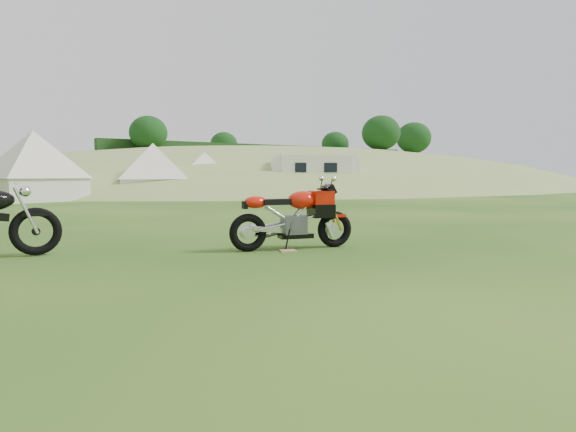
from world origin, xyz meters
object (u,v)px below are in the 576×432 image
tent_mid (154,171)px  caravan (314,175)px  tent_right (205,173)px  sport_motorcycle (293,213)px  tent_left (34,168)px  plywood_board (288,251)px

tent_mid → caravan: bearing=-0.8°
tent_right → caravan: (4.91, -3.74, -0.13)m
tent_mid → tent_right: 3.47m
sport_motorcycle → tent_left: size_ratio=0.57×
sport_motorcycle → tent_left: (-1.89, 17.81, 0.88)m
tent_left → tent_mid: (5.47, 0.44, -0.10)m
tent_mid → tent_right: (3.29, 1.09, -0.09)m
plywood_board → caravan: size_ratio=0.05×
sport_motorcycle → tent_left: 17.94m
sport_motorcycle → tent_left: bearing=110.1°
sport_motorcycle → tent_mid: size_ratio=0.61×
tent_left → tent_right: 8.90m
tent_mid → plywood_board: bearing=-84.5°
plywood_board → tent_mid: (3.76, 18.41, 1.35)m
tent_mid → caravan: size_ratio=0.65×
plywood_board → tent_left: bearing=95.4°
tent_mid → caravan: 8.62m
tent_left → tent_mid: tent_left is taller
plywood_board → tent_mid: size_ratio=0.08×
plywood_board → caravan: (11.97, 15.76, 1.12)m
sport_motorcycle → tent_left: tent_left is taller
tent_right → caravan: bearing=-14.7°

